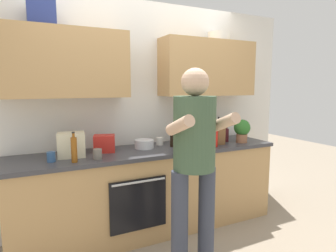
% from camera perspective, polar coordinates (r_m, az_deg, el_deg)
% --- Properties ---
extents(ground_plane, '(12.00, 12.00, 0.00)m').
position_cam_1_polar(ground_plane, '(3.36, -3.14, -19.76)').
color(ground_plane, gray).
extents(back_wall_unit, '(4.00, 0.38, 2.50)m').
position_cam_1_polar(back_wall_unit, '(3.23, -5.30, 6.78)').
color(back_wall_unit, silver).
rests_on(back_wall_unit, ground).
extents(counter, '(2.84, 0.67, 0.90)m').
position_cam_1_polar(counter, '(3.17, -3.21, -12.53)').
color(counter, tan).
rests_on(counter, ground).
extents(person_standing, '(0.49, 0.45, 1.70)m').
position_cam_1_polar(person_standing, '(2.33, 5.28, -5.79)').
color(person_standing, '#383D4C').
rests_on(person_standing, ground).
extents(bottle_hotsauce, '(0.07, 0.07, 0.31)m').
position_cam_1_polar(bottle_hotsauce, '(3.18, 9.27, -1.70)').
color(bottle_hotsauce, red).
rests_on(bottle_hotsauce, counter).
extents(bottle_wine, '(0.06, 0.06, 0.24)m').
position_cam_1_polar(bottle_wine, '(3.51, 11.52, -1.58)').
color(bottle_wine, '#471419').
rests_on(bottle_wine, counter).
extents(bottle_vinegar, '(0.07, 0.07, 0.34)m').
position_cam_1_polar(bottle_vinegar, '(3.48, 4.36, -0.74)').
color(bottle_vinegar, brown).
rests_on(bottle_vinegar, counter).
extents(bottle_syrup, '(0.05, 0.05, 0.27)m').
position_cam_1_polar(bottle_syrup, '(2.62, -18.21, -4.44)').
color(bottle_syrup, '#8C4C14').
rests_on(bottle_syrup, counter).
extents(bottle_soy, '(0.05, 0.05, 0.27)m').
position_cam_1_polar(bottle_soy, '(3.13, 0.90, -2.13)').
color(bottle_soy, black).
rests_on(bottle_soy, counter).
extents(cup_tea, '(0.07, 0.07, 0.09)m').
position_cam_1_polar(cup_tea, '(2.73, -22.25, -5.72)').
color(cup_tea, '#33598C').
rests_on(cup_tea, counter).
extents(cup_coffee, '(0.08, 0.08, 0.09)m').
position_cam_1_polar(cup_coffee, '(3.24, -1.65, -3.04)').
color(cup_coffee, white).
rests_on(cup_coffee, counter).
extents(cup_stoneware, '(0.08, 0.08, 0.10)m').
position_cam_1_polar(cup_stoneware, '(2.69, -13.88, -5.45)').
color(cup_stoneware, slate).
rests_on(cup_stoneware, counter).
extents(mixing_bowl, '(0.21, 0.21, 0.09)m').
position_cam_1_polar(mixing_bowl, '(3.08, -4.76, -3.59)').
color(mixing_bowl, silver).
rests_on(mixing_bowl, counter).
extents(knife_block, '(0.10, 0.14, 0.31)m').
position_cam_1_polar(knife_block, '(3.34, 9.99, -1.38)').
color(knife_block, brown).
rests_on(knife_block, counter).
extents(potted_herb, '(0.19, 0.19, 0.27)m').
position_cam_1_polar(potted_herb, '(3.48, 14.52, -0.70)').
color(potted_herb, '#9E6647').
rests_on(potted_herb, counter).
extents(grocery_bag_rice, '(0.27, 0.24, 0.23)m').
position_cam_1_polar(grocery_bag_rice, '(2.85, -18.71, -3.55)').
color(grocery_bag_rice, beige).
rests_on(grocery_bag_rice, counter).
extents(grocery_bag_crisps, '(0.24, 0.21, 0.17)m').
position_cam_1_polar(grocery_bag_crisps, '(2.96, -12.55, -3.43)').
color(grocery_bag_crisps, red).
rests_on(grocery_bag_crisps, counter).
extents(grocery_bag_bread, '(0.23, 0.20, 0.20)m').
position_cam_1_polar(grocery_bag_bread, '(3.24, 5.24, -2.08)').
color(grocery_bag_bread, tan).
rests_on(grocery_bag_bread, counter).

